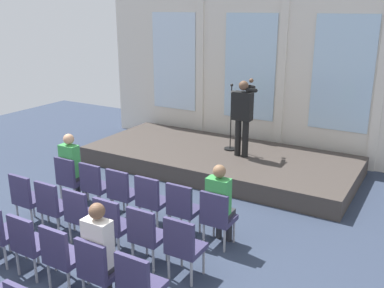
{
  "coord_description": "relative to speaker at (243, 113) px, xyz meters",
  "views": [
    {
      "loc": [
        4.28,
        -3.43,
        3.6
      ],
      "look_at": [
        0.16,
        3.62,
        1.03
      ],
      "focal_mm": 40.99,
      "sensor_mm": 36.0,
      "label": 1
    }
  ],
  "objects": [
    {
      "name": "chair_r1_c3",
      "position": [
        -0.23,
        -4.16,
        -0.84
      ],
      "size": [
        0.46,
        0.44,
        0.94
      ],
      "color": "#99999E",
      "rests_on": "ground"
    },
    {
      "name": "chair_r2_c4",
      "position": [
        0.39,
        -5.15,
        -0.84
      ],
      "size": [
        0.46,
        0.44,
        0.94
      ],
      "color": "#99999E",
      "rests_on": "ground"
    },
    {
      "name": "chair_r0_c5",
      "position": [
        1.01,
        -3.16,
        -0.84
      ],
      "size": [
        0.46,
        0.44,
        0.94
      ],
      "color": "#99999E",
      "rests_on": "ground"
    },
    {
      "name": "chair_r0_c0",
      "position": [
        -2.09,
        -3.16,
        -0.84
      ],
      "size": [
        0.46,
        0.44,
        0.94
      ],
      "color": "#99999E",
      "rests_on": "ground"
    },
    {
      "name": "audience_r0_c0",
      "position": [
        -2.09,
        -3.08,
        -0.62
      ],
      "size": [
        0.36,
        0.39,
        1.37
      ],
      "color": "#2D2D33",
      "rests_on": "ground"
    },
    {
      "name": "chair_r1_c4",
      "position": [
        0.39,
        -4.16,
        -0.84
      ],
      "size": [
        0.46,
        0.44,
        0.94
      ],
      "color": "#99999E",
      "rests_on": "ground"
    },
    {
      "name": "chair_r1_c0",
      "position": [
        -2.09,
        -4.16,
        -0.84
      ],
      "size": [
        0.46,
        0.44,
        0.94
      ],
      "color": "#99999E",
      "rests_on": "ground"
    },
    {
      "name": "chair_r2_c1",
      "position": [
        -1.47,
        -5.15,
        -0.84
      ],
      "size": [
        0.46,
        0.44,
        0.94
      ],
      "color": "#99999E",
      "rests_on": "ground"
    },
    {
      "name": "chair_r2_c5",
      "position": [
        1.01,
        -5.15,
        -0.84
      ],
      "size": [
        0.46,
        0.44,
        0.94
      ],
      "color": "#99999E",
      "rests_on": "ground"
    },
    {
      "name": "chair_r1_c2",
      "position": [
        -0.85,
        -4.16,
        -0.84
      ],
      "size": [
        0.46,
        0.44,
        0.94
      ],
      "color": "#99999E",
      "rests_on": "ground"
    },
    {
      "name": "chair_r0_c3",
      "position": [
        -0.23,
        -3.16,
        -0.84
      ],
      "size": [
        0.46,
        0.44,
        0.94
      ],
      "color": "#99999E",
      "rests_on": "ground"
    },
    {
      "name": "chair_r1_c5",
      "position": [
        1.01,
        -4.16,
        -0.84
      ],
      "size": [
        0.46,
        0.44,
        0.94
      ],
      "color": "#99999E",
      "rests_on": "ground"
    },
    {
      "name": "chair_r1_c1",
      "position": [
        -1.47,
        -4.16,
        -0.84
      ],
      "size": [
        0.46,
        0.44,
        0.94
      ],
      "color": "#99999E",
      "rests_on": "ground"
    },
    {
      "name": "rear_partition",
      "position": [
        -0.5,
        1.63,
        0.83
      ],
      "size": [
        8.39,
        0.14,
        4.43
      ],
      "color": "silver",
      "rests_on": "ground"
    },
    {
      "name": "chair_r2_c2",
      "position": [
        -0.85,
        -5.15,
        -0.84
      ],
      "size": [
        0.46,
        0.44,
        0.94
      ],
      "color": "#99999E",
      "rests_on": "ground"
    },
    {
      "name": "ground_plane",
      "position": [
        -0.54,
        -5.17,
        -1.38
      ],
      "size": [
        17.69,
        17.69,
        0.0
      ],
      "primitive_type": "plane",
      "color": "#2D384C"
    },
    {
      "name": "audience_r2_c4",
      "position": [
        0.39,
        -5.07,
        -0.61
      ],
      "size": [
        0.36,
        0.39,
        1.38
      ],
      "color": "#2D2D33",
      "rests_on": "ground"
    },
    {
      "name": "speaker",
      "position": [
        0.0,
        0.0,
        0.0
      ],
      "size": [
        0.5,
        0.69,
        1.69
      ],
      "color": "black",
      "rests_on": "stage_platform"
    },
    {
      "name": "chair_r0_c1",
      "position": [
        -1.47,
        -3.16,
        -0.84
      ],
      "size": [
        0.46,
        0.44,
        0.94
      ],
      "color": "#99999E",
      "rests_on": "ground"
    },
    {
      "name": "audience_r0_c5",
      "position": [
        1.01,
        -3.08,
        -0.63
      ],
      "size": [
        0.36,
        0.39,
        1.35
      ],
      "color": "#2D2D33",
      "rests_on": "ground"
    },
    {
      "name": "mic_stand",
      "position": [
        -0.41,
        0.27,
        -0.65
      ],
      "size": [
        0.28,
        0.28,
        1.55
      ],
      "color": "black",
      "rests_on": "stage_platform"
    },
    {
      "name": "stage_platform",
      "position": [
        -0.54,
        -0.02,
        -1.18
      ],
      "size": [
        6.1,
        2.71,
        0.39
      ],
      "primitive_type": "cube",
      "color": "#3F3833",
      "rests_on": "ground"
    },
    {
      "name": "chair_r2_c3",
      "position": [
        -0.23,
        -5.15,
        -0.84
      ],
      "size": [
        0.46,
        0.44,
        0.94
      ],
      "color": "#99999E",
      "rests_on": "ground"
    },
    {
      "name": "chair_r0_c2",
      "position": [
        -0.85,
        -3.16,
        -0.84
      ],
      "size": [
        0.46,
        0.44,
        0.94
      ],
      "color": "#99999E",
      "rests_on": "ground"
    },
    {
      "name": "chair_r0_c4",
      "position": [
        0.39,
        -3.16,
        -0.84
      ],
      "size": [
        0.46,
        0.44,
        0.94
      ],
      "color": "#99999E",
      "rests_on": "ground"
    }
  ]
}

